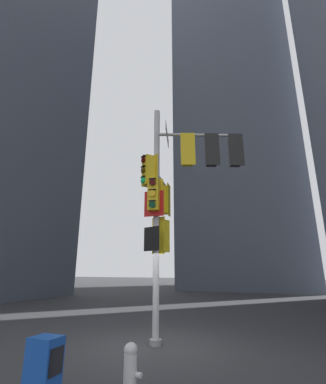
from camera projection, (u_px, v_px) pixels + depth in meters
name	position (u px, v px, depth m)	size (l,w,h in m)	color
ground	(156.00, 346.00, 7.59)	(120.00, 120.00, 0.00)	#2D2D30
building_mid_block	(235.00, 107.00, 37.00)	(13.23, 13.23, 46.47)	#4C5460
signal_pole_assembly	(176.00, 187.00, 8.98)	(3.17, 2.83, 7.38)	#B2B2B5
fire_hydrant	(130.00, 369.00, 4.55)	(0.33, 0.23, 0.84)	silver
newspaper_box	(43.00, 375.00, 4.05)	(0.45, 0.36, 1.05)	#194CB2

